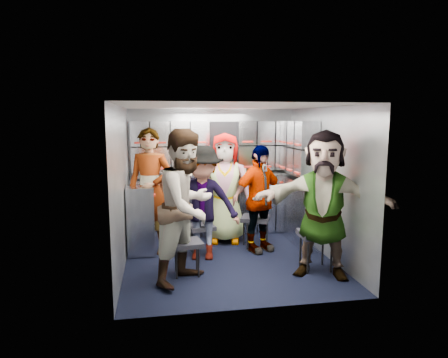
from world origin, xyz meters
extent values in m
plane|color=black|center=(0.00, 0.00, 0.00)|extent=(3.00, 3.00, 0.00)
cube|color=gray|center=(0.00, 1.50, 1.05)|extent=(2.80, 0.04, 2.10)
cube|color=gray|center=(-1.40, 0.00, 1.05)|extent=(0.04, 3.00, 2.10)
cube|color=gray|center=(1.40, 0.00, 1.05)|extent=(0.04, 3.00, 2.10)
cube|color=silver|center=(0.00, 0.00, 2.10)|extent=(2.80, 3.00, 0.02)
cube|color=#959AA4|center=(0.00, 1.29, 0.49)|extent=(2.68, 0.38, 0.99)
cube|color=#959AA4|center=(-1.19, 0.56, 0.49)|extent=(0.38, 0.76, 0.99)
cube|color=#B5B8BD|center=(0.00, 1.29, 1.01)|extent=(2.68, 0.42, 0.03)
cube|color=#959AA4|center=(0.00, 1.35, 1.49)|extent=(2.68, 0.28, 0.82)
cube|color=#959AA4|center=(1.25, 0.70, 1.49)|extent=(0.28, 1.00, 0.82)
cube|color=#959AA4|center=(1.25, 0.60, 0.50)|extent=(0.28, 1.20, 1.00)
cube|color=#A01E14|center=(0.00, 1.09, 0.88)|extent=(2.60, 0.02, 0.03)
cube|color=black|center=(-0.61, -0.48, 0.41)|extent=(0.41, 0.40, 0.06)
cylinder|color=black|center=(-0.74, -0.59, 0.19)|extent=(0.02, 0.02, 0.39)
cylinder|color=black|center=(-0.47, -0.59, 0.19)|extent=(0.02, 0.02, 0.39)
cylinder|color=black|center=(-0.74, -0.36, 0.19)|extent=(0.02, 0.02, 0.39)
cylinder|color=black|center=(-0.47, -0.36, 0.19)|extent=(0.02, 0.02, 0.39)
cube|color=black|center=(-0.35, 0.26, 0.40)|extent=(0.42, 0.40, 0.06)
cylinder|color=black|center=(-0.48, 0.15, 0.19)|extent=(0.02, 0.02, 0.38)
cylinder|color=black|center=(-0.21, 0.15, 0.19)|extent=(0.02, 0.02, 0.38)
cylinder|color=black|center=(-0.48, 0.37, 0.19)|extent=(0.02, 0.02, 0.38)
cylinder|color=black|center=(-0.21, 0.37, 0.19)|extent=(0.02, 0.02, 0.38)
cube|color=black|center=(0.10, 0.99, 0.46)|extent=(0.52, 0.50, 0.07)
cylinder|color=black|center=(-0.06, 0.86, 0.22)|extent=(0.03, 0.03, 0.44)
cylinder|color=black|center=(0.25, 0.86, 0.22)|extent=(0.03, 0.03, 0.44)
cylinder|color=black|center=(-0.06, 1.13, 0.22)|extent=(0.03, 0.03, 0.44)
cylinder|color=black|center=(0.25, 1.13, 0.22)|extent=(0.03, 0.03, 0.44)
cube|color=black|center=(0.50, 0.44, 0.45)|extent=(0.52, 0.50, 0.06)
cylinder|color=black|center=(0.35, 0.32, 0.21)|extent=(0.03, 0.03, 0.42)
cylinder|color=black|center=(0.65, 0.32, 0.21)|extent=(0.03, 0.03, 0.42)
cylinder|color=black|center=(0.35, 0.57, 0.21)|extent=(0.03, 0.03, 0.42)
cylinder|color=black|center=(0.65, 0.57, 0.21)|extent=(0.03, 0.03, 0.42)
cube|color=black|center=(1.05, -0.57, 0.47)|extent=(0.45, 0.43, 0.07)
cylinder|color=black|center=(0.89, -0.71, 0.22)|extent=(0.03, 0.03, 0.45)
cylinder|color=black|center=(1.21, -0.71, 0.22)|extent=(0.03, 0.03, 0.45)
cylinder|color=black|center=(0.89, -0.44, 0.22)|extent=(0.03, 0.03, 0.45)
cylinder|color=black|center=(1.21, -0.44, 0.22)|extent=(0.03, 0.03, 0.45)
imported|color=black|center=(-1.05, 0.48, 0.91)|extent=(0.76, 0.62, 1.81)
imported|color=black|center=(-0.61, -0.66, 0.91)|extent=(1.11, 1.12, 1.83)
imported|color=black|center=(-0.35, 0.08, 0.79)|extent=(1.11, 0.76, 1.58)
imported|color=black|center=(0.10, 0.81, 0.86)|extent=(0.92, 0.69, 1.72)
imported|color=black|center=(0.50, 0.26, 0.78)|extent=(0.99, 0.73, 1.56)
imported|color=black|center=(1.05, -0.75, 0.91)|extent=(1.74, 1.22, 1.81)
cylinder|color=white|center=(-0.06, 1.24, 1.17)|extent=(0.06, 0.06, 0.28)
cylinder|color=white|center=(0.25, 1.24, 1.14)|extent=(0.07, 0.07, 0.22)
cylinder|color=white|center=(0.71, 1.24, 1.16)|extent=(0.06, 0.06, 0.27)
cylinder|color=beige|center=(-0.41, 1.23, 1.08)|extent=(0.07, 0.07, 0.10)
cylinder|color=beige|center=(0.50, 1.23, 1.08)|extent=(0.07, 0.07, 0.09)
camera|label=1|loc=(-0.96, -5.26, 1.94)|focal=32.00mm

